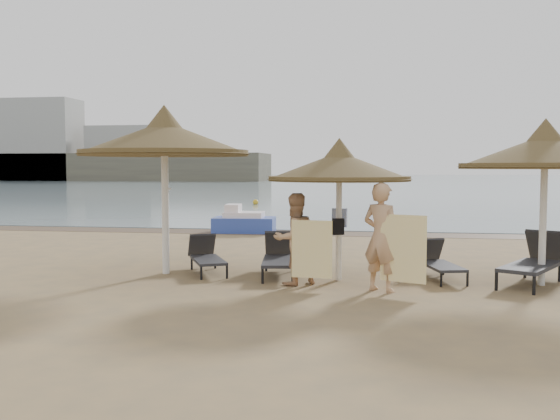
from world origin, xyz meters
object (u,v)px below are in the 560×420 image
(palapa_left, at_px, (164,140))
(lounger_far_right, at_px, (535,260))
(person_left, at_px, (294,232))
(person_right, at_px, (381,228))
(palapa_center, at_px, (339,167))
(lounger_far_left, at_px, (206,256))
(pedal_boat, at_px, (243,222))
(lounger_near_right, at_px, (438,261))
(palapa_right, at_px, (545,153))
(lounger_near_left, at_px, (279,256))

(palapa_left, xyz_separation_m, lounger_far_right, (6.94, 0.09, -2.22))
(person_left, height_order, person_right, person_right)
(palapa_center, bearing_deg, person_right, -50.52)
(lounger_far_left, xyz_separation_m, pedal_boat, (-0.88, 7.43, 0.01))
(palapa_left, relative_size, lounger_near_right, 2.00)
(palapa_center, height_order, palapa_right, palapa_right)
(palapa_right, bearing_deg, person_right, -160.23)
(palapa_left, height_order, person_right, palapa_left)
(pedal_boat, bearing_deg, lounger_far_right, -50.59)
(palapa_center, relative_size, person_right, 1.24)
(palapa_center, bearing_deg, pedal_boat, 114.18)
(palapa_right, xyz_separation_m, person_right, (-2.82, -1.01, -1.28))
(lounger_far_left, height_order, pedal_boat, pedal_boat)
(lounger_far_right, bearing_deg, lounger_near_right, -159.17)
(palapa_right, distance_m, lounger_far_left, 6.60)
(lounger_near_right, bearing_deg, pedal_boat, 111.46)
(lounger_far_left, bearing_deg, lounger_near_right, -25.27)
(palapa_center, height_order, person_right, palapa_center)
(palapa_center, xyz_separation_m, lounger_far_right, (3.53, 0.26, -1.68))
(palapa_right, height_order, lounger_far_right, palapa_right)
(lounger_far_right, bearing_deg, person_right, -127.00)
(palapa_center, bearing_deg, person_left, -143.13)
(palapa_right, xyz_separation_m, lounger_far_right, (-0.06, 0.19, -1.94))
(palapa_right, xyz_separation_m, lounger_far_left, (-6.27, 0.43, -2.03))
(lounger_near_right, height_order, lounger_far_right, lounger_far_right)
(palapa_center, height_order, lounger_far_left, palapa_center)
(lounger_near_right, xyz_separation_m, lounger_far_right, (1.70, -0.25, 0.09))
(person_right, bearing_deg, lounger_far_right, -125.73)
(pedal_boat, bearing_deg, person_left, -75.06)
(lounger_far_left, bearing_deg, person_left, -54.41)
(palapa_right, bearing_deg, palapa_center, -178.84)
(lounger_near_left, distance_m, lounger_near_right, 3.02)
(lounger_far_right, bearing_deg, pedal_boat, 162.15)
(palapa_center, height_order, lounger_far_right, palapa_center)
(palapa_center, distance_m, person_right, 1.59)
(palapa_left, distance_m, palapa_right, 7.01)
(person_left, bearing_deg, lounger_near_left, -102.98)
(lounger_near_right, xyz_separation_m, pedal_boat, (-5.40, 7.41, 0.02))
(palapa_right, height_order, person_right, palapa_right)
(palapa_right, relative_size, lounger_near_right, 1.79)
(palapa_right, height_order, lounger_far_left, palapa_right)
(palapa_left, bearing_deg, person_right, -14.96)
(palapa_left, height_order, lounger_far_left, palapa_left)
(person_right, bearing_deg, palapa_right, -129.58)
(palapa_right, relative_size, lounger_near_left, 1.59)
(palapa_center, height_order, pedal_boat, palapa_center)
(palapa_left, distance_m, lounger_near_right, 5.74)
(lounger_far_left, bearing_deg, lounger_near_left, -28.49)
(lounger_far_right, distance_m, pedal_boat, 10.44)
(palapa_center, xyz_separation_m, pedal_boat, (-3.56, 7.93, -1.76))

